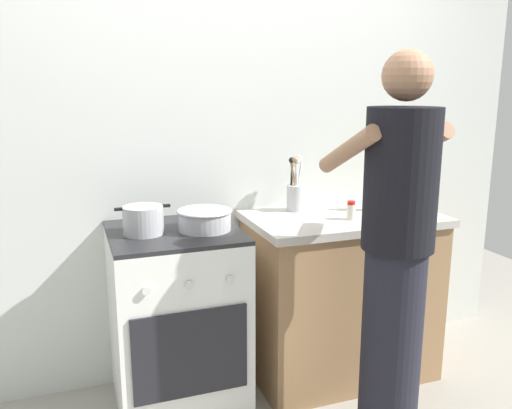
{
  "coord_description": "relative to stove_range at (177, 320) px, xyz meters",
  "views": [
    {
      "loc": [
        -0.79,
        -2.22,
        1.56
      ],
      "look_at": [
        0.05,
        0.12,
        1.0
      ],
      "focal_mm": 36.98,
      "sensor_mm": 36.0,
      "label": 1
    }
  ],
  "objects": [
    {
      "name": "ground",
      "position": [
        0.35,
        -0.15,
        -0.45
      ],
      "size": [
        6.0,
        6.0,
        0.0
      ],
      "primitive_type": "plane",
      "color": "gray"
    },
    {
      "name": "back_wall",
      "position": [
        0.55,
        0.35,
        0.8
      ],
      "size": [
        3.2,
        0.1,
        2.5
      ],
      "color": "silver",
      "rests_on": "ground"
    },
    {
      "name": "countertop",
      "position": [
        0.9,
        0.0,
        0.0
      ],
      "size": [
        1.0,
        0.6,
        0.9
      ],
      "color": "#99724C",
      "rests_on": "ground"
    },
    {
      "name": "stove_range",
      "position": [
        0.0,
        0.0,
        0.0
      ],
      "size": [
        0.6,
        0.62,
        0.9
      ],
      "color": "white",
      "rests_on": "ground"
    },
    {
      "name": "pot",
      "position": [
        -0.14,
        -0.01,
        0.52
      ],
      "size": [
        0.25,
        0.18,
        0.13
      ],
      "color": "#B2B2B7",
      "rests_on": "stove_range"
    },
    {
      "name": "mixing_bowl",
      "position": [
        0.14,
        -0.04,
        0.5
      ],
      "size": [
        0.26,
        0.26,
        0.1
      ],
      "color": "#B7B7BC",
      "rests_on": "stove_range"
    },
    {
      "name": "utensil_crock",
      "position": [
        0.7,
        0.18,
        0.55
      ],
      "size": [
        0.1,
        0.1,
        0.3
      ],
      "color": "silver",
      "rests_on": "countertop"
    },
    {
      "name": "spice_bottle",
      "position": [
        0.89,
        -0.1,
        0.5
      ],
      "size": [
        0.04,
        0.04,
        0.1
      ],
      "color": "silver",
      "rests_on": "countertop"
    },
    {
      "name": "oil_bottle",
      "position": [
        1.15,
        0.02,
        0.55
      ],
      "size": [
        0.07,
        0.07,
        0.25
      ],
      "color": "gold",
      "rests_on": "countertop"
    },
    {
      "name": "person",
      "position": [
        0.82,
        -0.59,
        0.41
      ],
      "size": [
        0.41,
        0.5,
        1.7
      ],
      "color": "black",
      "rests_on": "ground"
    }
  ]
}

